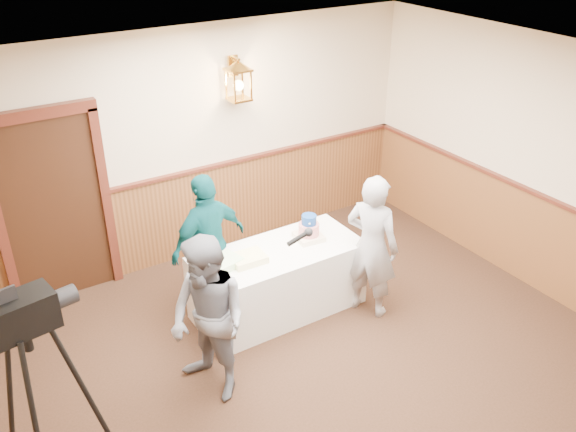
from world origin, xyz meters
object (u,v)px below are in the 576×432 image
at_px(interviewer, 209,320).
at_px(sheet_cake_green, 223,263).
at_px(tiered_cake, 309,230).
at_px(baker, 372,246).
at_px(assistant_p, 209,244).
at_px(sheet_cake_yellow, 248,259).
at_px(display_table, 278,281).
at_px(tv_camera_rig, 46,412).

bearing_deg(interviewer, sheet_cake_green, 130.81).
xyz_separation_m(tiered_cake, interviewer, (-1.54, -0.75, -0.07)).
distance_m(baker, assistant_p, 1.70).
relative_size(sheet_cake_yellow, baker, 0.22).
xyz_separation_m(baker, assistant_p, (-1.40, 0.97, -0.01)).
bearing_deg(sheet_cake_yellow, baker, -22.62).
height_order(display_table, sheet_cake_yellow, sheet_cake_yellow).
bearing_deg(tv_camera_rig, tiered_cake, 10.55).
bearing_deg(tv_camera_rig, sheet_cake_yellow, 15.71).
xyz_separation_m(sheet_cake_yellow, assistant_p, (-0.20, 0.47, 0.00)).
distance_m(interviewer, tv_camera_rig, 1.48).
bearing_deg(baker, sheet_cake_yellow, 41.88).
height_order(tiered_cake, interviewer, interviewer).
height_order(interviewer, assistant_p, interviewer).
xyz_separation_m(interviewer, baker, (1.96, 0.20, 0.01)).
height_order(display_table, tv_camera_rig, tv_camera_rig).
distance_m(sheet_cake_green, tv_camera_rig, 2.25).
height_order(display_table, assistant_p, assistant_p).
relative_size(display_table, tv_camera_rig, 1.01).
bearing_deg(sheet_cake_yellow, assistant_p, 113.43).
height_order(sheet_cake_yellow, assistant_p, assistant_p).
bearing_deg(baker, interviewer, 70.42).
bearing_deg(display_table, assistant_p, 141.56).
relative_size(tiered_cake, baker, 0.19).
bearing_deg(display_table, sheet_cake_yellow, -176.86).
height_order(tiered_cake, sheet_cake_yellow, tiered_cake).
xyz_separation_m(sheet_cake_green, interviewer, (-0.52, -0.76, 0.00)).
bearing_deg(interviewer, tiered_cake, 101.42).
relative_size(interviewer, tv_camera_rig, 0.88).
distance_m(sheet_cake_green, interviewer, 0.92).
xyz_separation_m(sheet_cake_yellow, interviewer, (-0.77, -0.70, 0.01)).
bearing_deg(display_table, baker, -32.01).
relative_size(display_table, sheet_cake_green, 5.33).
bearing_deg(tv_camera_rig, assistant_p, 27.54).
xyz_separation_m(interviewer, tv_camera_rig, (-1.44, -0.35, 0.01)).
relative_size(sheet_cake_yellow, interviewer, 0.22).
height_order(tiered_cake, baker, baker).
bearing_deg(display_table, tiered_cake, 4.19).
bearing_deg(interviewer, tv_camera_rig, -90.99).
height_order(interviewer, baker, baker).
xyz_separation_m(display_table, interviewer, (-1.14, -0.72, 0.42)).
bearing_deg(interviewer, display_table, 107.89).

